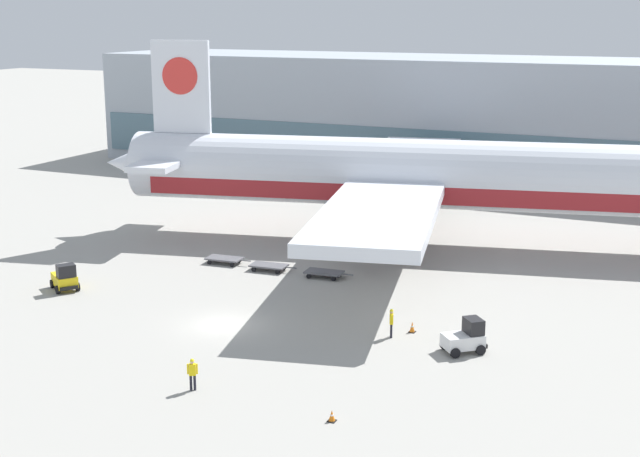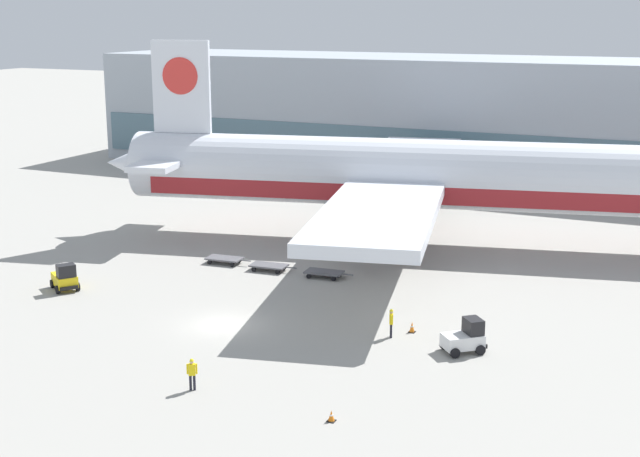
# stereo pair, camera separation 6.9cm
# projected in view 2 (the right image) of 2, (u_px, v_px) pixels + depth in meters

# --- Properties ---
(ground_plane) EXTENTS (400.00, 400.00, 0.00)m
(ground_plane) POSITION_uv_depth(u_px,v_px,m) (223.00, 325.00, 56.60)
(ground_plane) COLOR #9E9B93
(terminal_building) EXTENTS (90.00, 18.20, 14.00)m
(terminal_building) POSITION_uv_depth(u_px,v_px,m) (450.00, 115.00, 109.17)
(terminal_building) COLOR #9EA8B2
(terminal_building) RESTS_ON ground_plane
(airplane_main) EXTENTS (57.25, 48.57, 17.00)m
(airplane_main) POSITION_uv_depth(u_px,v_px,m) (421.00, 177.00, 75.07)
(airplane_main) COLOR silver
(airplane_main) RESTS_ON ground_plane
(baggage_tug_foreground) EXTENTS (2.77, 2.69, 2.00)m
(baggage_tug_foreground) POSITION_uv_depth(u_px,v_px,m) (465.00, 338.00, 51.92)
(baggage_tug_foreground) COLOR silver
(baggage_tug_foreground) RESTS_ON ground_plane
(baggage_tug_mid) EXTENTS (2.81, 2.63, 2.00)m
(baggage_tug_mid) POSITION_uv_depth(u_px,v_px,m) (65.00, 278.00, 63.51)
(baggage_tug_mid) COLOR yellow
(baggage_tug_mid) RESTS_ON ground_plane
(baggage_dolly_lead) EXTENTS (3.75, 1.70, 0.48)m
(baggage_dolly_lead) POSITION_uv_depth(u_px,v_px,m) (225.00, 259.00, 70.28)
(baggage_dolly_lead) COLOR #56565B
(baggage_dolly_lead) RESTS_ON ground_plane
(baggage_dolly_second) EXTENTS (3.75, 1.70, 0.48)m
(baggage_dolly_second) POSITION_uv_depth(u_px,v_px,m) (269.00, 266.00, 68.34)
(baggage_dolly_second) COLOR #56565B
(baggage_dolly_second) RESTS_ON ground_plane
(baggage_dolly_third) EXTENTS (3.75, 1.70, 0.48)m
(baggage_dolly_third) POSITION_uv_depth(u_px,v_px,m) (324.00, 272.00, 66.59)
(baggage_dolly_third) COLOR #56565B
(baggage_dolly_third) RESTS_ON ground_plane
(ground_crew_near) EXTENTS (0.33, 0.54, 1.82)m
(ground_crew_near) POSITION_uv_depth(u_px,v_px,m) (391.00, 321.00, 54.19)
(ground_crew_near) COLOR black
(ground_crew_near) RESTS_ON ground_plane
(ground_crew_far) EXTENTS (0.51, 0.36, 1.77)m
(ground_crew_far) POSITION_uv_depth(u_px,v_px,m) (192.00, 372.00, 46.61)
(ground_crew_far) COLOR black
(ground_crew_far) RESTS_ON ground_plane
(traffic_cone_near) EXTENTS (0.40, 0.40, 0.68)m
(traffic_cone_near) POSITION_uv_depth(u_px,v_px,m) (412.00, 327.00, 55.23)
(traffic_cone_near) COLOR black
(traffic_cone_near) RESTS_ON ground_plane
(traffic_cone_far) EXTENTS (0.40, 0.40, 0.58)m
(traffic_cone_far) POSITION_uv_depth(u_px,v_px,m) (331.00, 416.00, 43.22)
(traffic_cone_far) COLOR black
(traffic_cone_far) RESTS_ON ground_plane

